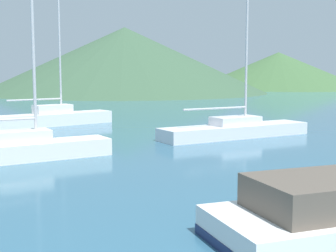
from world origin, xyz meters
name	(u,v)px	position (x,y,z in m)	size (l,w,h in m)	color
sailboat_inner	(235,129)	(5.19, 18.34, 0.43)	(8.53, 3.82, 8.29)	silver
sailboat_middle	(53,117)	(-3.73, 26.15, 0.52)	(7.63, 4.58, 8.94)	white
sailboat_outer	(23,146)	(-5.04, 14.55, 0.52)	(6.79, 3.24, 11.30)	white
hill_east	(125,60)	(8.63, 71.96, 5.25)	(45.56, 45.56, 10.49)	#38563D
hill_far_east	(278,70)	(41.56, 82.16, 3.64)	(34.21, 34.21, 7.28)	#3D6038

